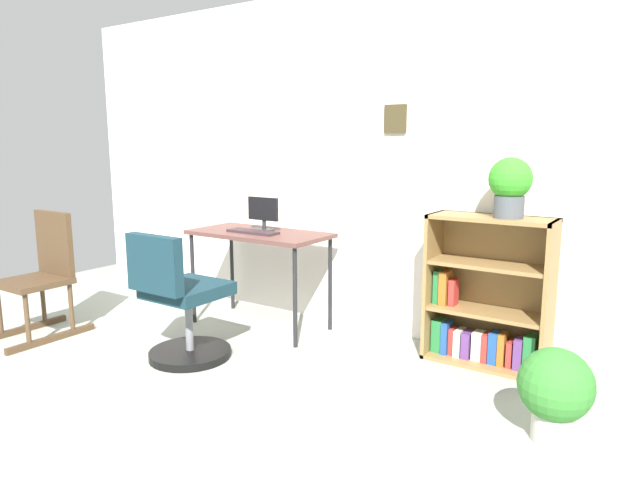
{
  "coord_description": "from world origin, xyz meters",
  "views": [
    {
      "loc": [
        2.24,
        -1.4,
        1.37
      ],
      "look_at": [
        0.41,
        1.36,
        0.79
      ],
      "focal_mm": 31.22,
      "sensor_mm": 36.0,
      "label": 1
    }
  ],
  "objects_px": {
    "monitor": "(263,214)",
    "keyboard": "(253,232)",
    "potted_plant_on_shelf": "(510,184)",
    "desk": "(259,240)",
    "potted_plant_floor": "(555,389)",
    "office_chair": "(181,307)",
    "bookshelf_low": "(487,300)",
    "rocking_chair": "(43,274)"
  },
  "relations": [
    {
      "from": "desk",
      "to": "office_chair",
      "type": "distance_m",
      "value": 0.86
    },
    {
      "from": "office_chair",
      "to": "keyboard",
      "type": "bearing_deg",
      "value": 91.8
    },
    {
      "from": "office_chair",
      "to": "potted_plant_on_shelf",
      "type": "relative_size",
      "value": 2.35
    },
    {
      "from": "keyboard",
      "to": "office_chair",
      "type": "bearing_deg",
      "value": -88.2
    },
    {
      "from": "keyboard",
      "to": "office_chair",
      "type": "distance_m",
      "value": 0.82
    },
    {
      "from": "monitor",
      "to": "office_chair",
      "type": "relative_size",
      "value": 0.32
    },
    {
      "from": "keyboard",
      "to": "office_chair",
      "type": "xyz_separation_m",
      "value": [
        0.02,
        -0.73,
        -0.38
      ]
    },
    {
      "from": "monitor",
      "to": "bookshelf_low",
      "type": "height_order",
      "value": "monitor"
    },
    {
      "from": "office_chair",
      "to": "potted_plant_floor",
      "type": "bearing_deg",
      "value": 7.23
    },
    {
      "from": "potted_plant_floor",
      "to": "rocking_chair",
      "type": "bearing_deg",
      "value": -172.09
    },
    {
      "from": "monitor",
      "to": "rocking_chair",
      "type": "distance_m",
      "value": 1.62
    },
    {
      "from": "bookshelf_low",
      "to": "potted_plant_on_shelf",
      "type": "distance_m",
      "value": 0.73
    },
    {
      "from": "rocking_chair",
      "to": "potted_plant_on_shelf",
      "type": "bearing_deg",
      "value": 22.11
    },
    {
      "from": "potted_plant_on_shelf",
      "to": "keyboard",
      "type": "bearing_deg",
      "value": -171.54
    },
    {
      "from": "bookshelf_low",
      "to": "rocking_chair",
      "type": "bearing_deg",
      "value": -156.15
    },
    {
      "from": "keyboard",
      "to": "bookshelf_low",
      "type": "relative_size",
      "value": 0.43
    },
    {
      "from": "desk",
      "to": "rocking_chair",
      "type": "height_order",
      "value": "rocking_chair"
    },
    {
      "from": "potted_plant_on_shelf",
      "to": "rocking_chair",
      "type": "bearing_deg",
      "value": -157.89
    },
    {
      "from": "monitor",
      "to": "potted_plant_floor",
      "type": "relative_size",
      "value": 0.6
    },
    {
      "from": "rocking_chair",
      "to": "potted_plant_on_shelf",
      "type": "relative_size",
      "value": 2.49
    },
    {
      "from": "rocking_chair",
      "to": "bookshelf_low",
      "type": "height_order",
      "value": "bookshelf_low"
    },
    {
      "from": "potted_plant_on_shelf",
      "to": "monitor",
      "type": "bearing_deg",
      "value": -175.95
    },
    {
      "from": "monitor",
      "to": "potted_plant_floor",
      "type": "xyz_separation_m",
      "value": [
        2.19,
        -0.59,
        -0.59
      ]
    },
    {
      "from": "keyboard",
      "to": "rocking_chair",
      "type": "xyz_separation_m",
      "value": [
        -1.17,
        -0.92,
        -0.28
      ]
    },
    {
      "from": "bookshelf_low",
      "to": "potted_plant_on_shelf",
      "type": "xyz_separation_m",
      "value": [
        0.12,
        -0.05,
        0.72
      ]
    },
    {
      "from": "desk",
      "to": "potted_plant_on_shelf",
      "type": "relative_size",
      "value": 2.95
    },
    {
      "from": "keyboard",
      "to": "bookshelf_low",
      "type": "bearing_deg",
      "value": 10.87
    },
    {
      "from": "rocking_chair",
      "to": "bookshelf_low",
      "type": "distance_m",
      "value": 3.06
    },
    {
      "from": "monitor",
      "to": "keyboard",
      "type": "height_order",
      "value": "monitor"
    },
    {
      "from": "desk",
      "to": "potted_plant_on_shelf",
      "type": "height_order",
      "value": "potted_plant_on_shelf"
    },
    {
      "from": "rocking_chair",
      "to": "potted_plant_floor",
      "type": "distance_m",
      "value": 3.39
    },
    {
      "from": "desk",
      "to": "potted_plant_on_shelf",
      "type": "distance_m",
      "value": 1.81
    },
    {
      "from": "potted_plant_on_shelf",
      "to": "potted_plant_floor",
      "type": "height_order",
      "value": "potted_plant_on_shelf"
    },
    {
      "from": "monitor",
      "to": "office_chair",
      "type": "xyz_separation_m",
      "value": [
        0.03,
        -0.87,
        -0.49
      ]
    },
    {
      "from": "keyboard",
      "to": "potted_plant_floor",
      "type": "xyz_separation_m",
      "value": [
        2.18,
        -0.46,
        -0.48
      ]
    },
    {
      "from": "desk",
      "to": "potted_plant_floor",
      "type": "relative_size",
      "value": 2.34
    },
    {
      "from": "desk",
      "to": "potted_plant_floor",
      "type": "distance_m",
      "value": 2.28
    },
    {
      "from": "desk",
      "to": "keyboard",
      "type": "xyz_separation_m",
      "value": [
        -0.0,
        -0.07,
        0.07
      ]
    },
    {
      "from": "monitor",
      "to": "keyboard",
      "type": "xyz_separation_m",
      "value": [
        0.01,
        -0.13,
        -0.12
      ]
    },
    {
      "from": "monitor",
      "to": "bookshelf_low",
      "type": "relative_size",
      "value": 0.29
    },
    {
      "from": "office_chair",
      "to": "rocking_chair",
      "type": "xyz_separation_m",
      "value": [
        -1.2,
        -0.19,
        0.09
      ]
    },
    {
      "from": "rocking_chair",
      "to": "potted_plant_on_shelf",
      "type": "height_order",
      "value": "potted_plant_on_shelf"
    }
  ]
}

